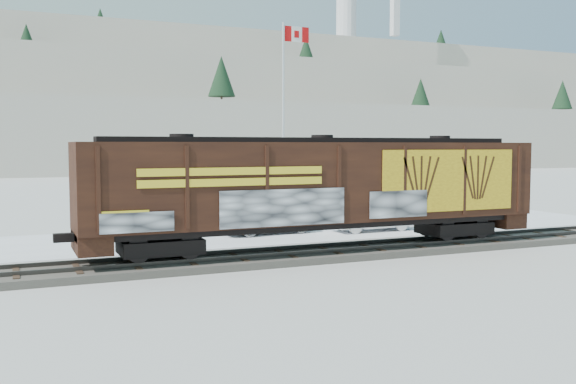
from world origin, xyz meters
name	(u,v)px	position (x,y,z in m)	size (l,w,h in m)	color
ground	(368,253)	(0.00, 0.00, 0.00)	(500.00, 500.00, 0.00)	white
rail_track	(368,250)	(0.00, 0.00, 0.15)	(50.00, 3.40, 0.43)	#59544C
parking_strip	(297,231)	(0.00, 7.50, 0.01)	(40.00, 8.00, 0.03)	white
hillside	(71,105)	(-0.05, 139.79, 14.37)	(360.00, 110.00, 93.00)	white
hopper_railcar	(322,186)	(-2.24, -0.01, 2.96)	(19.66, 3.06, 4.52)	black
flagpole	(285,144)	(2.64, 15.31, 4.75)	(2.30, 0.90, 12.64)	silver
car_silver	(266,217)	(-1.88, 7.23, 0.88)	(2.01, 5.00, 1.70)	#A9ACB0
car_white	(372,216)	(3.78, 5.98, 0.83)	(1.69, 4.84, 1.60)	silver
car_dark	(458,211)	(10.27, 6.98, 0.74)	(1.99, 4.89, 1.42)	black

